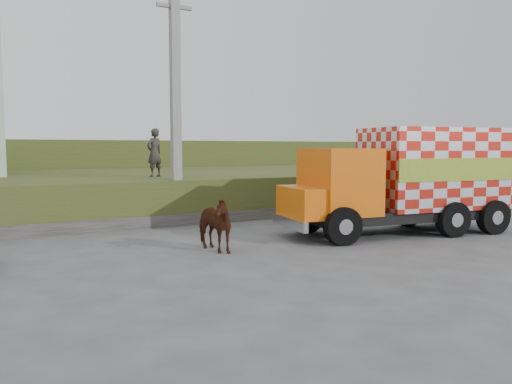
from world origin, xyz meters
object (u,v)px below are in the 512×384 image
cargo_truck (409,179)px  pedestrian (154,153)px  cow (211,224)px  utility_pole (176,103)px

cargo_truck → pedestrian: bearing=137.0°
cargo_truck → cow: (-6.35, 0.31, -0.95)m
cargo_truck → pedestrian: pedestrian is taller
utility_pole → cow: 5.87m
utility_pole → pedestrian: 2.69m
cow → pedestrian: size_ratio=0.90×
cargo_truck → cow: size_ratio=4.53×
cargo_truck → pedestrian: size_ratio=4.09×
utility_pole → pedestrian: bearing=93.2°
pedestrian → cow: bearing=60.6°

